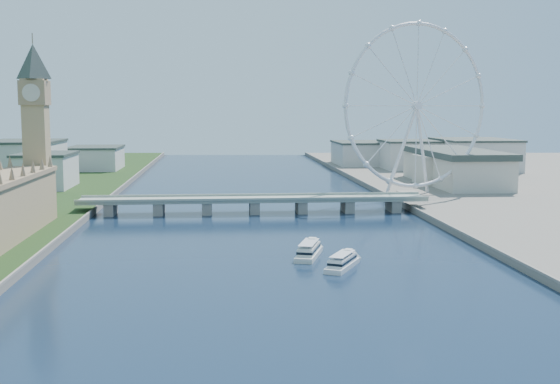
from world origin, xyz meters
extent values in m
cube|color=tan|center=(-128.00, 278.00, 43.00)|extent=(13.00, 13.00, 80.00)
cube|color=#937A59|center=(-128.00, 278.00, 75.00)|extent=(15.00, 15.00, 14.00)
pyramid|color=#2D3833|center=(-128.00, 278.00, 103.00)|extent=(20.02, 20.02, 20.00)
cube|color=gray|center=(0.00, 300.00, 8.50)|extent=(220.00, 22.00, 2.00)
cube|color=gray|center=(-90.00, 300.00, 3.75)|extent=(6.00, 20.00, 7.50)
cube|color=gray|center=(-60.00, 300.00, 3.75)|extent=(6.00, 20.00, 7.50)
cube|color=gray|center=(-30.00, 300.00, 3.75)|extent=(6.00, 20.00, 7.50)
cube|color=gray|center=(0.00, 300.00, 3.75)|extent=(6.00, 20.00, 7.50)
cube|color=gray|center=(30.00, 300.00, 3.75)|extent=(6.00, 20.00, 7.50)
cube|color=gray|center=(60.00, 300.00, 3.75)|extent=(6.00, 20.00, 7.50)
cube|color=gray|center=(90.00, 300.00, 3.75)|extent=(6.00, 20.00, 7.50)
torus|color=silver|center=(120.00, 355.00, 68.00)|extent=(113.60, 39.12, 118.60)
cylinder|color=silver|center=(120.00, 355.00, 68.00)|extent=(7.25, 6.61, 6.00)
cube|color=gray|center=(117.00, 365.00, 4.00)|extent=(14.00, 10.00, 2.00)
cube|color=beige|center=(-160.00, 430.00, 16.00)|extent=(40.00, 60.00, 26.00)
cube|color=beige|center=(-200.00, 520.00, 19.00)|extent=(60.00, 80.00, 32.00)
cube|color=beige|center=(-150.00, 600.00, 14.00)|extent=(50.00, 70.00, 22.00)
cube|color=beige|center=(180.00, 580.00, 17.00)|extent=(60.00, 60.00, 28.00)
cube|color=beige|center=(240.00, 560.00, 18.00)|extent=(70.00, 90.00, 30.00)
cube|color=beige|center=(140.00, 640.00, 15.00)|extent=(60.00, 80.00, 24.00)
camera|label=1|loc=(-22.02, -141.66, 66.14)|focal=45.00mm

